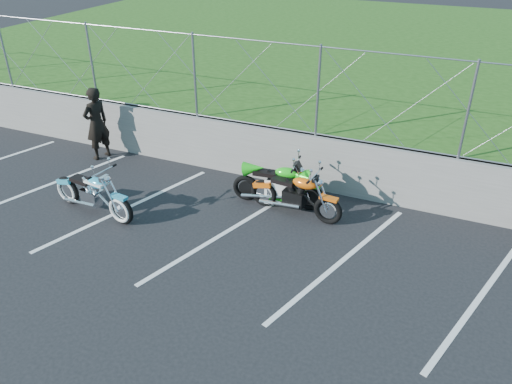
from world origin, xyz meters
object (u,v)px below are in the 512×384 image
at_px(naked_orange, 296,196).
at_px(cruiser_turquoise, 94,195).
at_px(person_standing, 96,124).
at_px(sportbike_green, 279,186).

bearing_deg(naked_orange, cruiser_turquoise, -151.56).
bearing_deg(person_standing, sportbike_green, 100.72).
distance_m(cruiser_turquoise, sportbike_green, 3.94).
xyz_separation_m(naked_orange, person_standing, (-5.65, 0.67, 0.49)).
height_order(naked_orange, sportbike_green, sportbike_green).
relative_size(sportbike_green, person_standing, 1.09).
height_order(cruiser_turquoise, person_standing, person_standing).
bearing_deg(naked_orange, sportbike_green, 159.60).
bearing_deg(sportbike_green, cruiser_turquoise, -157.75).
height_order(naked_orange, person_standing, person_standing).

